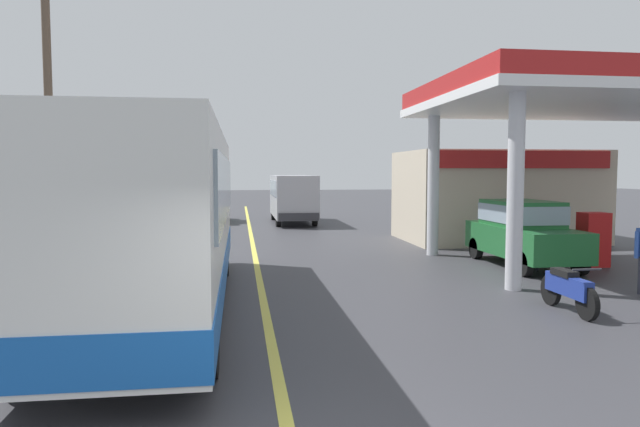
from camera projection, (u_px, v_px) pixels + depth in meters
name	position (u px, v px, depth m)	size (l,w,h in m)	color
ground	(251.00, 235.00, 23.87)	(120.00, 120.00, 0.00)	#38383D
lane_divider_stripe	(254.00, 251.00, 18.93)	(0.16, 50.00, 0.01)	#D8CC4C
coach_bus_main	(158.00, 219.00, 10.88)	(2.60, 11.04, 3.69)	white
gas_station_roadside	(521.00, 172.00, 19.91)	(9.10, 11.95, 5.10)	#B21E1E
car_at_pump	(523.00, 230.00, 15.97)	(1.70, 4.20, 1.82)	#1E602D
minibus_opposing_lane	(293.00, 194.00, 29.48)	(2.04, 6.13, 2.44)	#A5A5AD
motorcycle_parked_forecourt	(568.00, 289.00, 10.69)	(0.55, 1.80, 0.92)	black
pedestrian_by_shop	(534.00, 236.00, 15.22)	(0.55, 0.22, 1.66)	#33333F
car_trailing_behind_bus	(209.00, 202.00, 30.25)	(1.70, 4.20, 1.82)	#1E602D
utility_pole_roadside	(49.00, 102.00, 16.72)	(1.80, 0.24, 8.96)	brown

